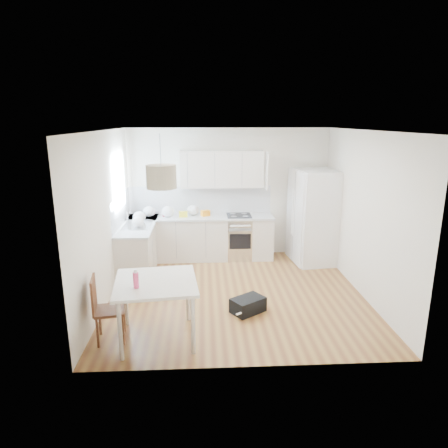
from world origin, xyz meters
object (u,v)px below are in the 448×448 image
dining_chair (110,309)px  gym_bag (248,305)px  dining_table (156,288)px  refrigerator (314,217)px

dining_chair → gym_bag: bearing=11.6°
dining_chair → gym_bag: dining_chair is taller
dining_table → dining_chair: dining_chair is taller
dining_table → dining_chair: size_ratio=1.28×
refrigerator → gym_bag: refrigerator is taller
dining_chair → gym_bag: size_ratio=1.83×
dining_table → gym_bag: 1.59m
dining_table → dining_chair: (-0.61, -0.01, -0.28)m
refrigerator → gym_bag: (-1.59, -2.20, -0.84)m
refrigerator → dining_table: 4.09m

